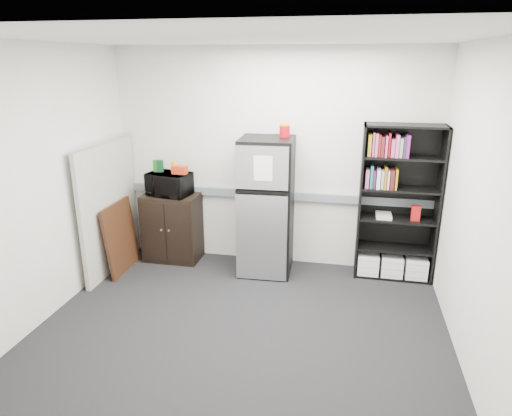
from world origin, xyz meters
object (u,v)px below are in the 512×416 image
(cubicle_partition, at_px, (110,207))
(refrigerator, at_px, (266,207))
(cabinet, at_px, (172,227))
(bookshelf, at_px, (398,205))
(microwave, at_px, (169,184))

(cubicle_partition, relative_size, refrigerator, 0.97)
(cubicle_partition, height_order, cabinet, cubicle_partition)
(cubicle_partition, xyz_separation_m, cabinet, (0.62, 0.42, -0.37))
(cubicle_partition, bearing_deg, refrigerator, 10.22)
(bookshelf, distance_m, microwave, 2.81)
(cubicle_partition, bearing_deg, bookshelf, 8.06)
(refrigerator, bearing_deg, microwave, 174.56)
(microwave, relative_size, refrigerator, 0.31)
(cubicle_partition, height_order, microwave, cubicle_partition)
(cabinet, relative_size, refrigerator, 0.53)
(bookshelf, xyz_separation_m, refrigerator, (-1.54, -0.14, -0.08))
(cubicle_partition, relative_size, microwave, 3.11)
(microwave, height_order, refrigerator, refrigerator)
(cabinet, relative_size, microwave, 1.71)
(refrigerator, bearing_deg, cabinet, 173.85)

